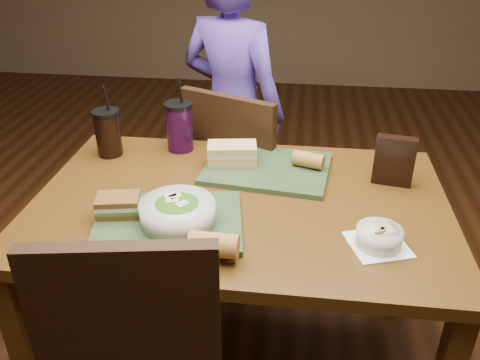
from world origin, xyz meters
name	(u,v)px	position (x,y,z in m)	size (l,w,h in m)	color
dining_table	(240,223)	(0.00, 0.00, 0.66)	(1.30, 0.85, 0.75)	#503110
chair_far	(232,181)	(-0.10, 0.52, 0.52)	(0.53, 0.55, 0.94)	black
diner	(233,110)	(-0.14, 0.87, 0.71)	(0.52, 0.34, 1.42)	#503798
tray_near	(168,222)	(-0.19, -0.17, 0.76)	(0.42, 0.32, 0.02)	#2E4625
tray_far	(267,168)	(0.07, 0.21, 0.76)	(0.42, 0.32, 0.02)	#2E4625
salad_bowl	(178,211)	(-0.16, -0.18, 0.80)	(0.22, 0.22, 0.07)	silver
soup_bowl	(379,237)	(0.40, -0.19, 0.78)	(0.19, 0.19, 0.06)	white
sandwich_near	(118,205)	(-0.34, -0.15, 0.80)	(0.14, 0.11, 0.06)	#593819
sandwich_far	(232,153)	(-0.06, 0.22, 0.80)	(0.18, 0.12, 0.07)	tan
baguette_near	(214,245)	(-0.03, -0.32, 0.80)	(0.06, 0.06, 0.13)	#AD7533
baguette_far	(309,160)	(0.21, 0.22, 0.79)	(0.05, 0.05, 0.11)	#AD7533
cup_cola	(108,133)	(-0.52, 0.26, 0.84)	(0.10, 0.10, 0.27)	black
cup_berry	(180,126)	(-0.27, 0.34, 0.84)	(0.10, 0.10, 0.28)	black
chip_bag	(394,161)	(0.48, 0.17, 0.83)	(0.13, 0.04, 0.17)	black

